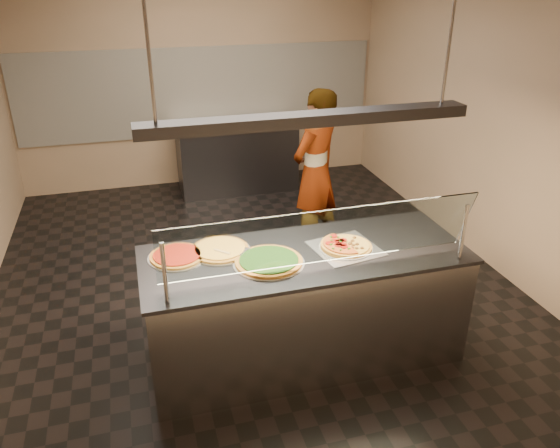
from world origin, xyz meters
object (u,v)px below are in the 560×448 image
object	(u,v)px
prep_table	(237,156)
sneeze_guard	(322,238)
pizza_cheese	(220,249)
pizza_spatula	(230,251)
perforated_tray	(346,248)
half_pizza_pepperoni	(334,246)
serving_counter	(304,305)
heat_lamp_housing	(308,119)
pizza_spinach	(269,261)
worker	(315,172)
pizza_tomato	(177,255)
half_pizza_sausage	(357,244)

from	to	relation	value
prep_table	sneeze_guard	bearing A→B (deg)	-93.45
pizza_cheese	pizza_spatula	distance (m)	0.10
perforated_tray	half_pizza_pepperoni	bearing A→B (deg)	179.35
serving_counter	heat_lamp_housing	bearing A→B (deg)	180.00
serving_counter	pizza_spinach	size ratio (longest dim) A/B	4.70
serving_counter	sneeze_guard	distance (m)	0.83
pizza_spatula	sneeze_guard	bearing A→B (deg)	-40.97
half_pizza_pepperoni	worker	world-z (taller)	worker
pizza_spinach	heat_lamp_housing	bearing A→B (deg)	12.74
sneeze_guard	heat_lamp_housing	bearing A→B (deg)	90.00
pizza_spatula	pizza_cheese	bearing A→B (deg)	127.31
serving_counter	pizza_spinach	world-z (taller)	pizza_spinach
serving_counter	pizza_tomato	bearing A→B (deg)	167.82
perforated_tray	heat_lamp_housing	world-z (taller)	heat_lamp_housing
sneeze_guard	pizza_spinach	xyz separation A→B (m)	(-0.30, 0.28, -0.28)
prep_table	worker	size ratio (longest dim) A/B	0.92
half_pizza_sausage	worker	xyz separation A→B (m)	(0.28, 1.77, -0.07)
serving_counter	pizza_spatula	world-z (taller)	pizza_spatula
half_pizza_pepperoni	worker	bearing A→B (deg)	75.21
pizza_spinach	perforated_tray	bearing A→B (deg)	5.17
half_pizza_sausage	prep_table	world-z (taller)	half_pizza_sausage
pizza_tomato	pizza_spatula	size ratio (longest dim) A/B	1.52
pizza_cheese	heat_lamp_housing	size ratio (longest dim) A/B	0.20
sneeze_guard	perforated_tray	bearing A→B (deg)	46.04
serving_counter	half_pizza_sausage	xyz separation A→B (m)	(0.41, -0.01, 0.49)
pizza_cheese	perforated_tray	bearing A→B (deg)	-13.65
sneeze_guard	worker	distance (m)	2.24
serving_counter	pizza_tomato	world-z (taller)	pizza_tomato
serving_counter	heat_lamp_housing	xyz separation A→B (m)	(-0.00, 0.00, 1.48)
pizza_tomato	pizza_spatula	xyz separation A→B (m)	(0.39, -0.07, 0.01)
perforated_tray	pizza_cheese	distance (m)	0.96
serving_counter	prep_table	distance (m)	3.78
sneeze_guard	pizza_spatula	world-z (taller)	sneeze_guard
pizza_spinach	pizza_tomato	distance (m)	0.69
serving_counter	pizza_tomato	xyz separation A→B (m)	(-0.93, 0.20, 0.48)
pizza_tomato	pizza_spatula	bearing A→B (deg)	-10.24
half_pizza_sausage	heat_lamp_housing	xyz separation A→B (m)	(-0.41, 0.01, 0.99)
pizza_spinach	heat_lamp_housing	world-z (taller)	heat_lamp_housing
serving_counter	perforated_tray	distance (m)	0.57
pizza_cheese	prep_table	bearing A→B (deg)	76.45
sneeze_guard	pizza_cheese	xyz separation A→B (m)	(-0.61, 0.56, -0.28)
half_pizza_sausage	pizza_cheese	world-z (taller)	half_pizza_sausage
perforated_tray	pizza_tomato	distance (m)	1.27
perforated_tray	worker	xyz separation A→B (m)	(0.37, 1.77, -0.05)
pizza_cheese	sneeze_guard	bearing A→B (deg)	-42.42
half_pizza_pepperoni	pizza_spatula	world-z (taller)	half_pizza_pepperoni
pizza_cheese	half_pizza_sausage	bearing A→B (deg)	-12.56
perforated_tray	prep_table	distance (m)	3.81
pizza_spinach	worker	size ratio (longest dim) A/B	0.29
prep_table	heat_lamp_housing	xyz separation A→B (m)	(-0.25, -3.77, 1.48)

